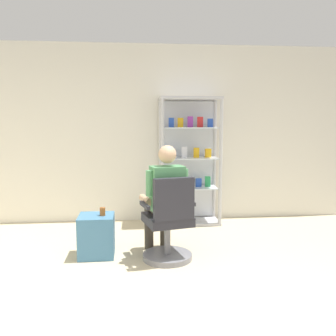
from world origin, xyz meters
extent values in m
plane|color=#C6B793|center=(0.00, 0.00, 0.00)|extent=(7.20, 7.20, 0.00)
cube|color=silver|center=(0.00, 3.00, 1.35)|extent=(6.00, 0.10, 2.70)
cylinder|color=#B7B7BC|center=(-0.02, 2.50, 0.95)|extent=(0.05, 0.05, 1.90)
cylinder|color=#B7B7BC|center=(0.82, 2.50, 0.95)|extent=(0.05, 0.05, 1.90)
cylinder|color=#B7B7BC|center=(-0.02, 2.90, 0.95)|extent=(0.05, 0.05, 1.90)
cylinder|color=#B7B7BC|center=(0.82, 2.90, 0.95)|extent=(0.05, 0.05, 1.90)
cube|color=#B7B7BC|center=(0.40, 2.70, 1.88)|extent=(0.90, 0.45, 0.04)
cube|color=#B7B7BC|center=(0.40, 2.70, 0.02)|extent=(0.90, 0.45, 0.04)
cube|color=silver|center=(0.40, 2.92, 0.95)|extent=(0.84, 0.02, 1.80)
cube|color=silver|center=(0.40, 2.70, 0.55)|extent=(0.82, 0.39, 0.02)
cube|color=#264CB2|center=(0.11, 2.72, 0.63)|extent=(0.09, 0.04, 0.15)
cube|color=#268C4C|center=(0.25, 2.70, 0.63)|extent=(0.07, 0.04, 0.15)
cube|color=silver|center=(0.39, 2.66, 0.63)|extent=(0.08, 0.04, 0.15)
cube|color=#264CB2|center=(0.54, 2.72, 0.62)|extent=(0.09, 0.05, 0.13)
cube|color=#268C4C|center=(0.68, 2.71, 0.64)|extent=(0.09, 0.06, 0.16)
cube|color=silver|center=(0.40, 2.70, 1.00)|extent=(0.82, 0.39, 0.02)
cube|color=#264CB2|center=(0.14, 2.74, 1.08)|extent=(0.08, 0.04, 0.15)
cube|color=silver|center=(0.32, 2.68, 1.09)|extent=(0.08, 0.03, 0.16)
cube|color=gold|center=(0.50, 2.69, 1.08)|extent=(0.09, 0.05, 0.15)
cube|color=gold|center=(0.68, 2.70, 1.07)|extent=(0.09, 0.06, 0.13)
cube|color=silver|center=(0.40, 2.70, 1.45)|extent=(0.82, 0.39, 0.02)
cube|color=#264CB2|center=(0.12, 2.68, 1.53)|extent=(0.07, 0.05, 0.14)
cube|color=gold|center=(0.26, 2.69, 1.53)|extent=(0.09, 0.04, 0.14)
cube|color=purple|center=(0.40, 2.67, 1.54)|extent=(0.08, 0.05, 0.16)
cube|color=red|center=(0.54, 2.66, 1.53)|extent=(0.09, 0.05, 0.15)
cube|color=#264CB2|center=(0.70, 2.66, 1.52)|extent=(0.08, 0.03, 0.13)
cylinder|color=slate|center=(-0.07, 1.27, 0.03)|extent=(0.56, 0.56, 0.06)
cylinder|color=slate|center=(-0.07, 1.27, 0.24)|extent=(0.07, 0.07, 0.41)
cube|color=#26262D|center=(-0.07, 1.27, 0.46)|extent=(0.58, 0.58, 0.10)
cube|color=#26262D|center=(-0.02, 1.06, 0.73)|extent=(0.45, 0.18, 0.45)
cube|color=#26262D|center=(0.18, 1.33, 0.64)|extent=(0.11, 0.30, 0.04)
cube|color=#26262D|center=(-0.33, 1.21, 0.64)|extent=(0.11, 0.30, 0.04)
cylinder|color=#3F382D|center=(-0.02, 1.48, 0.56)|extent=(0.23, 0.42, 0.14)
cylinder|color=#3F382D|center=(-0.07, 1.68, 0.28)|extent=(0.11, 0.11, 0.56)
cylinder|color=#3F382D|center=(-0.22, 1.44, 0.56)|extent=(0.23, 0.42, 0.14)
cylinder|color=#3F382D|center=(-0.26, 1.63, 0.28)|extent=(0.11, 0.11, 0.56)
cube|color=#4C8C59|center=(-0.07, 1.27, 0.81)|extent=(0.40, 0.30, 0.50)
sphere|color=tan|center=(-0.07, 1.27, 1.19)|extent=(0.20, 0.20, 0.20)
cylinder|color=#4C8C59|center=(0.12, 1.31, 0.88)|extent=(0.09, 0.09, 0.28)
cylinder|color=tan|center=(0.08, 1.49, 0.66)|extent=(0.15, 0.31, 0.08)
cylinder|color=#4C8C59|center=(-0.27, 1.22, 0.88)|extent=(0.09, 0.09, 0.28)
cylinder|color=tan|center=(-0.31, 1.39, 0.66)|extent=(0.15, 0.31, 0.08)
cube|color=teal|center=(-0.88, 1.45, 0.24)|extent=(0.40, 0.39, 0.48)
cylinder|color=brown|center=(-0.80, 1.44, 0.52)|extent=(0.06, 0.06, 0.09)
camera|label=1|loc=(-0.45, -2.71, 1.56)|focal=39.28mm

